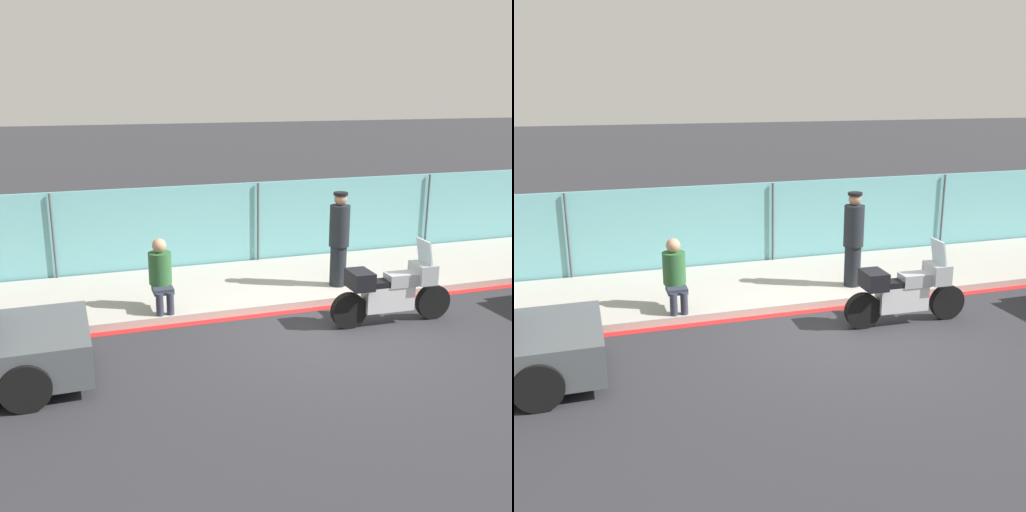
# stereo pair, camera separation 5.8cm
# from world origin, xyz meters

# --- Properties ---
(ground_plane) EXTENTS (120.00, 120.00, 0.00)m
(ground_plane) POSITION_xyz_m (0.00, 0.00, 0.00)
(ground_plane) COLOR #2D2D33
(sidewalk) EXTENTS (32.47, 2.90, 0.14)m
(sidewalk) POSITION_xyz_m (0.00, 2.75, 0.07)
(sidewalk) COLOR #ADA89E
(sidewalk) RESTS_ON ground_plane
(curb_paint_stripe) EXTENTS (32.47, 0.18, 0.01)m
(curb_paint_stripe) POSITION_xyz_m (0.00, 1.21, 0.00)
(curb_paint_stripe) COLOR red
(curb_paint_stripe) RESTS_ON ground_plane
(storefront_fence) EXTENTS (30.84, 0.17, 1.90)m
(storefront_fence) POSITION_xyz_m (0.00, 4.28, 0.95)
(storefront_fence) COLOR #6BB2B7
(storefront_fence) RESTS_ON ground_plane
(motorcycle) EXTENTS (2.22, 0.54, 1.45)m
(motorcycle) POSITION_xyz_m (1.10, 0.20, 0.58)
(motorcycle) COLOR black
(motorcycle) RESTS_ON ground_plane
(officer_standing) EXTENTS (0.39, 0.39, 1.86)m
(officer_standing) POSITION_xyz_m (0.94, 1.98, 1.09)
(officer_standing) COLOR #1E2328
(officer_standing) RESTS_ON sidewalk
(person_seated_on_curb) EXTENTS (0.40, 0.66, 1.26)m
(person_seated_on_curb) POSITION_xyz_m (-2.58, 1.75, 0.83)
(person_seated_on_curb) COLOR #2D3342
(person_seated_on_curb) RESTS_ON sidewalk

